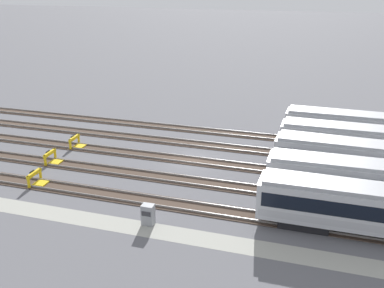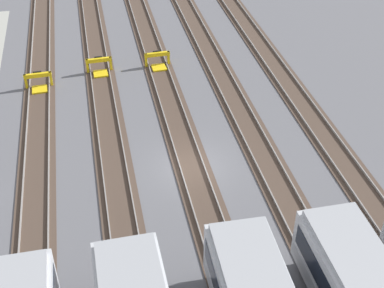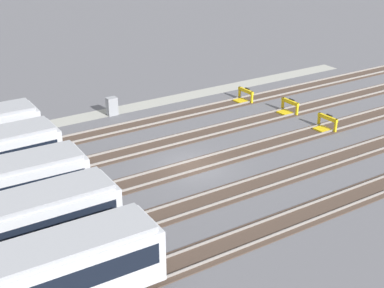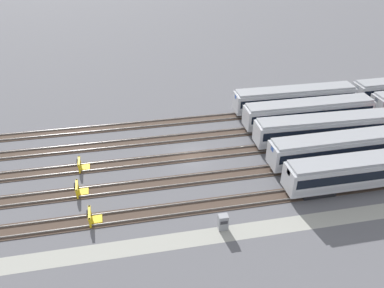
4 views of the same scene
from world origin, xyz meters
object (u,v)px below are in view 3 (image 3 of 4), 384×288
bumper_stop_nearest_track (244,96)px  electrical_cabinet (112,106)px  bumper_stop_near_inner_track (288,108)px  bumper_stop_middle_track (325,124)px

bumper_stop_nearest_track → electrical_cabinet: size_ratio=1.26×
bumper_stop_nearest_track → bumper_stop_near_inner_track: same height
bumper_stop_nearest_track → bumper_stop_middle_track: size_ratio=1.00×
bumper_stop_nearest_track → electrical_cabinet: (11.96, -3.38, 0.29)m
bumper_stop_near_inner_track → bumper_stop_nearest_track: bearing=-72.2°
bumper_stop_near_inner_track → electrical_cabinet: 15.60m
bumper_stop_middle_track → electrical_cabinet: (13.45, -12.49, 0.29)m
bumper_stop_near_inner_track → electrical_cabinet: (13.42, -7.93, 0.29)m
electrical_cabinet → bumper_stop_middle_track: bearing=137.1°
bumper_stop_nearest_track → bumper_stop_middle_track: bearing=99.3°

